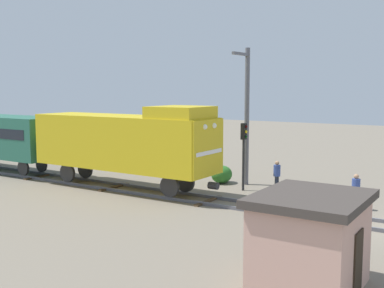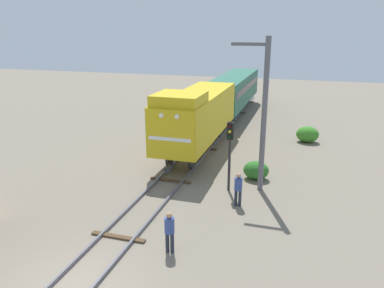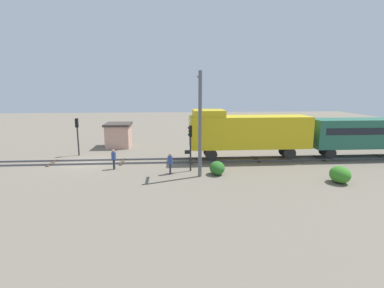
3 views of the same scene
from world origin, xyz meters
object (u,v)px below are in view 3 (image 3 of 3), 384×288
object	(u,v)px
traffic_signal_near	(77,130)
passenger_car_leading	(383,132)
catenary_mast	(200,122)
worker_near_track	(114,158)
traffic_signal_mid	(190,139)
locomotive	(247,131)
worker_by_signal	(170,162)
relay_hut	(119,135)

from	to	relation	value
traffic_signal_near	passenger_car_leading	bearing A→B (deg)	83.87
catenary_mast	traffic_signal_near	bearing A→B (deg)	-125.31
traffic_signal_near	catenary_mast	bearing A→B (deg)	54.69
worker_near_track	catenary_mast	distance (m)	8.10
traffic_signal_near	traffic_signal_mid	world-z (taller)	traffic_signal_mid
passenger_car_leading	traffic_signal_mid	distance (m)	19.21
locomotive	traffic_signal_near	xyz separation A→B (m)	(-3.20, -16.44, -0.15)
traffic_signal_mid	traffic_signal_near	bearing A→B (deg)	-121.27
traffic_signal_near	traffic_signal_mid	xyz separation A→B (m)	(6.60, 10.87, 0.00)
traffic_signal_near	worker_by_signal	distance (m)	11.93
passenger_car_leading	locomotive	bearing A→B (deg)	-90.00
locomotive	relay_hut	distance (m)	15.17
traffic_signal_near	relay_hut	size ratio (longest dim) A/B	1.07
locomotive	relay_hut	size ratio (longest dim) A/B	3.31
catenary_mast	locomotive	bearing A→B (deg)	134.93
relay_hut	worker_by_signal	bearing A→B (deg)	26.71
passenger_car_leading	traffic_signal_near	size ratio (longest dim) A/B	3.73
relay_hut	worker_near_track	bearing A→B (deg)	6.84
traffic_signal_near	worker_near_track	bearing A→B (deg)	38.86
passenger_car_leading	worker_by_signal	xyz separation A→B (m)	(4.20, -20.56, -1.53)
traffic_signal_mid	worker_near_track	bearing A→B (deg)	-98.94
passenger_car_leading	catenary_mast	xyz separation A→B (m)	(4.94, -18.29, 1.72)
traffic_signal_near	worker_by_signal	xyz separation A→B (m)	(7.40, 9.21, -1.63)
locomotive	traffic_signal_near	world-z (taller)	locomotive
traffic_signal_mid	relay_hut	world-z (taller)	traffic_signal_mid
passenger_car_leading	worker_by_signal	size ratio (longest dim) A/B	8.24
worker_near_track	worker_by_signal	size ratio (longest dim) A/B	1.00
traffic_signal_mid	passenger_car_leading	bearing A→B (deg)	100.19
passenger_car_leading	relay_hut	distance (m)	27.52
traffic_signal_near	catenary_mast	world-z (taller)	catenary_mast
traffic_signal_mid	catenary_mast	size ratio (longest dim) A/B	0.47
locomotive	worker_near_track	world-z (taller)	locomotive
passenger_car_leading	worker_near_track	world-z (taller)	passenger_car_leading
locomotive	worker_near_track	xyz separation A→B (m)	(2.40, -11.93, -1.78)
locomotive	passenger_car_leading	bearing A→B (deg)	90.00
worker_near_track	relay_hut	distance (m)	9.98
worker_by_signal	catenary_mast	world-z (taller)	catenary_mast
locomotive	relay_hut	world-z (taller)	locomotive
traffic_signal_near	worker_near_track	world-z (taller)	traffic_signal_near
worker_near_track	worker_by_signal	bearing A→B (deg)	5.64
catenary_mast	relay_hut	xyz separation A→B (m)	(-12.44, -8.16, -2.85)
locomotive	catenary_mast	xyz separation A→B (m)	(4.94, -4.95, 1.47)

